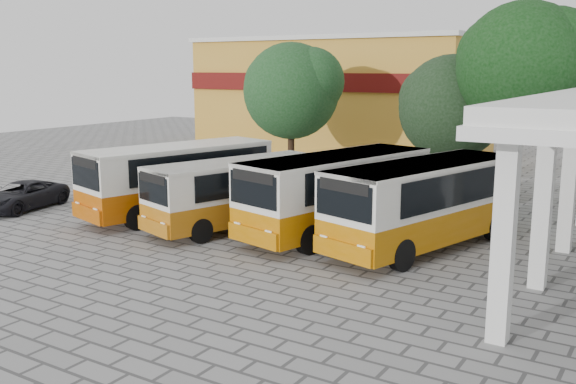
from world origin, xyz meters
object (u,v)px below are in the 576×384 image
Objects in this scene: bus_far_right at (425,199)px; parked_car at (22,196)px; bus_far_left at (179,175)px; bus_centre_right at (337,189)px; bus_centre_left at (238,189)px.

bus_far_right is 2.01× the size of parked_car.
bus_far_right reaches higher than bus_far_left.
parked_car is at bearing -152.09° from bus_centre_right.
bus_centre_right is 3.43m from bus_far_right.
bus_far_left is at bearing 12.27° from parked_car.
bus_far_right reaches higher than bus_centre_left.
bus_far_right is at bearing 13.30° from bus_centre_right.
bus_centre_left is 7.27m from bus_far_right.
bus_far_left reaches higher than bus_centre_left.
bus_far_left is 1.00× the size of bus_centre_right.
bus_centre_right is 1.00× the size of bus_far_right.
bus_centre_right is (3.74, 1.15, 0.21)m from bus_centre_left.
bus_centre_right reaches higher than bus_far_left.
bus_far_left is 1.12× the size of bus_centre_left.
bus_centre_left is 0.89× the size of bus_centre_right.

